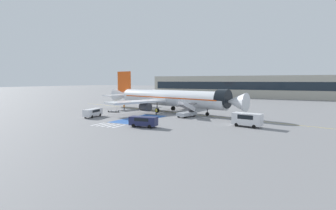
% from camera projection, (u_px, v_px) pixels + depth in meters
% --- Properties ---
extents(ground_plane, '(600.00, 600.00, 0.00)m').
position_uv_depth(ground_plane, '(168.00, 112.00, 67.68)').
color(ground_plane, slate).
extents(apron_leadline_yellow, '(74.04, 17.16, 0.01)m').
position_uv_depth(apron_leadline_yellow, '(170.00, 112.00, 66.88)').
color(apron_leadline_yellow, gold).
rests_on(apron_leadline_yellow, ground_plane).
extents(apron_stand_patch_blue, '(6.05, 13.59, 0.01)m').
position_uv_depth(apron_stand_patch_blue, '(140.00, 119.00, 54.89)').
color(apron_stand_patch_blue, '#2856A8').
rests_on(apron_stand_patch_blue, ground_plane).
extents(apron_walkway_bar_0, '(0.44, 3.60, 0.01)m').
position_uv_depth(apron_walkway_bar_0, '(98.00, 124.00, 48.23)').
color(apron_walkway_bar_0, silver).
rests_on(apron_walkway_bar_0, ground_plane).
extents(apron_walkway_bar_1, '(0.44, 3.60, 0.01)m').
position_uv_depth(apron_walkway_bar_1, '(103.00, 125.00, 47.67)').
color(apron_walkway_bar_1, silver).
rests_on(apron_walkway_bar_1, ground_plane).
extents(apron_walkway_bar_2, '(0.44, 3.60, 0.01)m').
position_uv_depth(apron_walkway_bar_2, '(108.00, 125.00, 47.10)').
color(apron_walkway_bar_2, silver).
rests_on(apron_walkway_bar_2, ground_plane).
extents(apron_walkway_bar_3, '(0.44, 3.60, 0.01)m').
position_uv_depth(apron_walkway_bar_3, '(113.00, 126.00, 46.54)').
color(apron_walkway_bar_3, silver).
rests_on(apron_walkway_bar_3, ground_plane).
extents(apron_walkway_bar_4, '(0.44, 3.60, 0.01)m').
position_uv_depth(apron_walkway_bar_4, '(119.00, 126.00, 45.98)').
color(apron_walkway_bar_4, silver).
rests_on(apron_walkway_bar_4, ground_plane).
extents(airliner, '(42.25, 31.90, 10.68)m').
position_uv_depth(airliner, '(168.00, 98.00, 66.94)').
color(airliner, silver).
rests_on(airliner, ground_plane).
extents(boarding_stairs_forward, '(3.22, 5.53, 3.73)m').
position_uv_depth(boarding_stairs_forward, '(187.00, 113.00, 57.61)').
color(boarding_stairs_forward, '#ADB2BA').
rests_on(boarding_stairs_forward, ground_plane).
extents(fuel_tanker, '(2.98, 9.16, 3.52)m').
position_uv_depth(fuel_tanker, '(182.00, 98.00, 92.10)').
color(fuel_tanker, '#38383D').
rests_on(fuel_tanker, ground_plane).
extents(service_van_0, '(5.03, 2.49, 1.82)m').
position_uv_depth(service_van_0, '(143.00, 121.00, 45.04)').
color(service_van_0, '#1E234C').
rests_on(service_van_0, ground_plane).
extents(service_van_1, '(5.22, 2.80, 2.37)m').
position_uv_depth(service_van_1, '(247.00, 119.00, 45.38)').
color(service_van_1, silver).
rests_on(service_van_1, ground_plane).
extents(service_van_2, '(2.74, 5.43, 1.80)m').
position_uv_depth(service_van_2, '(93.00, 112.00, 57.49)').
color(service_van_2, silver).
rests_on(service_van_2, ground_plane).
extents(baggage_cart, '(2.85, 1.99, 0.87)m').
position_uv_depth(baggage_cart, '(114.00, 111.00, 66.78)').
color(baggage_cart, gray).
rests_on(baggage_cart, ground_plane).
extents(ground_crew_0, '(0.49, 0.39, 1.61)m').
position_uv_depth(ground_crew_0, '(156.00, 111.00, 61.22)').
color(ground_crew_0, '#2D2D33').
rests_on(ground_crew_0, ground_plane).
extents(ground_crew_1, '(0.25, 0.44, 1.60)m').
position_uv_depth(ground_crew_1, '(124.00, 107.00, 71.46)').
color(ground_crew_1, '#191E38').
rests_on(ground_crew_1, ground_plane).
extents(terminal_building, '(95.91, 12.10, 10.23)m').
position_uv_depth(terminal_building, '(248.00, 87.00, 124.15)').
color(terminal_building, '#B2AD9E').
rests_on(terminal_building, ground_plane).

